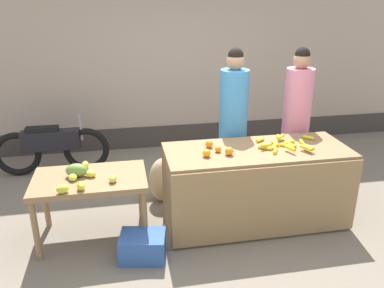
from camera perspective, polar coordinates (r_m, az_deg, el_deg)
The scene contains 12 objects.
ground_plane at distance 4.56m, azimuth 2.39°, elevation -11.53°, with size 24.00×24.00×0.00m, color #756B5B.
market_wall_back at distance 6.50m, azimuth -2.72°, elevation 12.76°, with size 8.72×0.23×3.09m.
fruit_stall_counter at distance 4.47m, azimuth 9.18°, elevation -6.04°, with size 2.00×0.82×0.88m.
side_table_wooden at distance 4.18m, azimuth -14.53°, elevation -5.74°, with size 1.14×0.70×0.71m.
banana_bunch_pile at distance 4.42m, azimuth 13.29°, elevation 0.00°, with size 0.73×0.57×0.07m.
orange_pile at distance 4.12m, azimuth 3.51°, elevation -0.79°, with size 0.33×0.33×0.09m.
mango_papaya_pile at distance 4.10m, azimuth -15.93°, elevation -4.24°, with size 0.57×0.65×0.14m.
vendor_woman_blue_shirt at distance 4.82m, azimuth 5.95°, elevation 2.73°, with size 0.34×0.34×1.88m.
vendor_woman_pink_shirt at distance 5.12m, azimuth 14.81°, elevation 3.14°, with size 0.34×0.34×1.86m.
parked_motorcycle at distance 5.96m, azimuth -19.66°, elevation -0.38°, with size 1.60×0.18×0.88m.
produce_crate at distance 4.02m, azimuth -7.14°, elevation -14.50°, with size 0.44×0.32×0.26m, color #3359A5.
produce_sack at distance 4.92m, azimuth -4.18°, elevation -5.18°, with size 0.36×0.30×0.57m, color tan.
Camera 1 is at (-0.89, -3.74, 2.46)m, focal length 36.83 mm.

